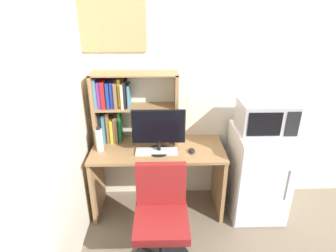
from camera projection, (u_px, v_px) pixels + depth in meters
The scene contains 12 objects.
wall_back at pixel (286, 83), 2.86m from camera, with size 6.40×0.04×2.60m, color silver.
wall_left at pixel (2, 179), 1.34m from camera, with size 0.04×4.40×2.60m, color silver.
desk at pixel (158, 167), 2.88m from camera, with size 1.30×0.57×0.73m.
hutch_bookshelf at pixel (122, 105), 2.78m from camera, with size 0.83×0.25×0.71m.
monitor at pixel (159, 130), 2.63m from camera, with size 0.50×0.22×0.43m.
keyboard at pixel (157, 151), 2.71m from camera, with size 0.40×0.13×0.02m, color silver.
computer_mouse at pixel (192, 151), 2.70m from camera, with size 0.06×0.10×0.03m, color black.
water_bottle at pixel (99, 140), 2.69m from camera, with size 0.07×0.07×0.25m.
mini_fridge at pixel (257, 172), 2.87m from camera, with size 0.53×0.57×0.93m.
microwave at pixel (266, 117), 2.62m from camera, with size 0.49×0.36×0.29m.
desk_chair at pixel (161, 224), 2.33m from camera, with size 0.50×0.50×0.88m.
wall_corkboard at pixel (102, 23), 2.55m from camera, with size 0.79×0.02×0.51m, color tan.
Camera 1 is at (-0.86, -2.74, 2.08)m, focal length 30.29 mm.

